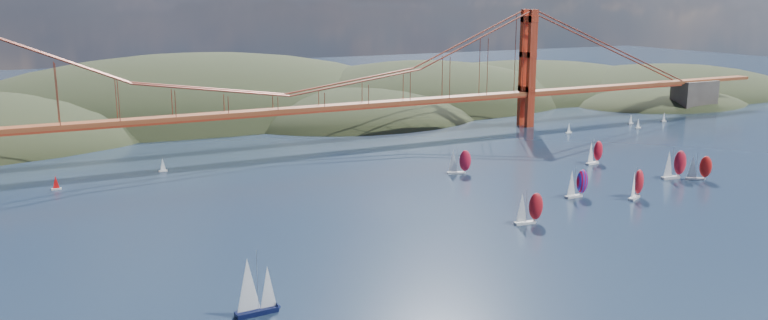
{
  "coord_description": "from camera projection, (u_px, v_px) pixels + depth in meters",
  "views": [
    {
      "loc": [
        -101.03,
        -104.91,
        61.25
      ],
      "look_at": [
        -1.87,
        90.0,
        13.08
      ],
      "focal_mm": 35.0,
      "sensor_mm": 36.0,
      "label": 1
    }
  ],
  "objects": [
    {
      "name": "racer_5",
      "position": [
        459.0,
        161.0,
        261.78
      ],
      "size": [
        8.58,
        5.62,
        9.59
      ],
      "rotation": [
        0.0,
        0.0,
        -0.36
      ],
      "color": "silver",
      "rests_on": "ground"
    },
    {
      "name": "distant_boat_7",
      "position": [
        664.0,
        117.0,
        370.49
      ],
      "size": [
        3.0,
        2.0,
        4.7
      ],
      "color": "silver",
      "rests_on": "ground"
    },
    {
      "name": "racer_rwb",
      "position": [
        577.0,
        183.0,
        231.35
      ],
      "size": [
        8.46,
        3.46,
        9.71
      ],
      "rotation": [
        0.0,
        0.0,
        0.03
      ],
      "color": "silver",
      "rests_on": "ground"
    },
    {
      "name": "ground",
      "position": [
        597.0,
        309.0,
        149.23
      ],
      "size": [
        1200.0,
        1200.0,
        0.0
      ],
      "primitive_type": "plane",
      "color": "black",
      "rests_on": "ground"
    },
    {
      "name": "bridge",
      "position": [
        282.0,
        70.0,
        298.2
      ],
      "size": [
        552.0,
        12.0,
        55.0
      ],
      "color": "#964622",
      "rests_on": "ground"
    },
    {
      "name": "racer_2",
      "position": [
        699.0,
        167.0,
        253.17
      ],
      "size": [
        8.26,
        6.74,
        9.46
      ],
      "rotation": [
        0.0,
        0.0,
        -0.57
      ],
      "color": "silver",
      "rests_on": "ground"
    },
    {
      "name": "distant_boat_4",
      "position": [
        569.0,
        128.0,
        339.76
      ],
      "size": [
        3.0,
        2.0,
        4.7
      ],
      "color": "silver",
      "rests_on": "ground"
    },
    {
      "name": "distant_boat_5",
      "position": [
        638.0,
        123.0,
        352.2
      ],
      "size": [
        3.0,
        2.0,
        4.7
      ],
      "color": "silver",
      "rests_on": "ground"
    },
    {
      "name": "racer_4",
      "position": [
        674.0,
        164.0,
        255.07
      ],
      "size": [
        9.58,
        4.32,
        10.85
      ],
      "rotation": [
        0.0,
        0.0,
        -0.11
      ],
      "color": "silver",
      "rests_on": "ground"
    },
    {
      "name": "racer_0",
      "position": [
        529.0,
        208.0,
        204.25
      ],
      "size": [
        8.6,
        4.01,
        9.71
      ],
      "rotation": [
        0.0,
        0.0,
        -0.13
      ],
      "color": "white",
      "rests_on": "ground"
    },
    {
      "name": "racer_1",
      "position": [
        636.0,
        184.0,
        229.95
      ],
      "size": [
        8.81,
        6.33,
        9.89
      ],
      "rotation": [
        0.0,
        0.0,
        0.45
      ],
      "color": "silver",
      "rests_on": "ground"
    },
    {
      "name": "distant_boat_2",
      "position": [
        56.0,
        182.0,
        240.65
      ],
      "size": [
        3.0,
        2.0,
        4.7
      ],
      "color": "silver",
      "rests_on": "ground"
    },
    {
      "name": "headlands",
      "position": [
        305.0,
        132.0,
        414.04
      ],
      "size": [
        725.0,
        225.0,
        96.0
      ],
      "color": "black",
      "rests_on": "ground"
    },
    {
      "name": "racer_3",
      "position": [
        594.0,
        152.0,
        277.37
      ],
      "size": [
        8.52,
        4.44,
        9.56
      ],
      "rotation": [
        0.0,
        0.0,
        0.19
      ],
      "color": "white",
      "rests_on": "ground"
    },
    {
      "name": "sloop_navy",
      "position": [
        254.0,
        287.0,
        145.53
      ],
      "size": [
        8.54,
        4.92,
        13.18
      ],
      "rotation": [
        0.0,
        0.0,
        0.04
      ],
      "color": "black",
      "rests_on": "ground"
    },
    {
      "name": "distant_boat_3",
      "position": [
        163.0,
        165.0,
        265.49
      ],
      "size": [
        3.0,
        2.0,
        4.7
      ],
      "color": "silver",
      "rests_on": "ground"
    },
    {
      "name": "distant_boat_6",
      "position": [
        631.0,
        119.0,
        364.33
      ],
      "size": [
        3.0,
        2.0,
        4.7
      ],
      "color": "silver",
      "rests_on": "ground"
    }
  ]
}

